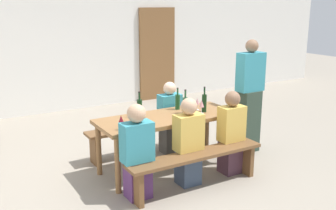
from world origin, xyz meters
name	(u,v)px	position (x,y,z in m)	size (l,w,h in m)	color
ground_plane	(168,169)	(0.00, 0.00, 0.00)	(24.00, 24.00, 0.00)	gray
back_wall	(75,33)	(0.00, 3.80, 1.60)	(14.00, 0.20, 3.20)	silver
wooden_door	(157,54)	(1.88, 3.66, 1.05)	(0.90, 0.06, 2.10)	brown
tasting_table	(168,122)	(0.00, 0.00, 0.66)	(1.90, 0.74, 0.75)	olive
bench_near	(196,161)	(0.00, -0.67, 0.35)	(1.80, 0.30, 0.45)	brown
bench_far	(145,131)	(0.00, 0.67, 0.35)	(1.80, 0.30, 0.45)	brown
wine_bottle_0	(185,105)	(0.27, 0.00, 0.87)	(0.07, 0.07, 0.33)	#234C2D
wine_bottle_1	(204,103)	(0.53, -0.08, 0.88)	(0.07, 0.07, 0.35)	#143319
wine_bottle_2	(178,101)	(0.29, 0.22, 0.86)	(0.07, 0.07, 0.31)	#194723
wine_bottle_3	(140,108)	(-0.35, 0.13, 0.88)	(0.07, 0.07, 0.34)	#143319
wine_glass_0	(202,104)	(0.45, -0.12, 0.88)	(0.07, 0.07, 0.19)	silver
wine_glass_1	(121,120)	(-0.77, -0.22, 0.88)	(0.06, 0.06, 0.18)	silver
wine_glass_2	(197,102)	(0.50, 0.05, 0.87)	(0.06, 0.06, 0.17)	silver
seated_guest_near_0	(137,154)	(-0.71, -0.52, 0.54)	(0.36, 0.24, 1.12)	#542F65
seated_guest_near_1	(188,144)	(-0.02, -0.52, 0.53)	(0.35, 0.24, 1.10)	#37475E
seated_guest_near_2	(231,134)	(0.65, -0.52, 0.53)	(0.33, 0.24, 1.11)	#4B2E3B
seated_guest_far_0	(170,119)	(0.34, 0.52, 0.52)	(0.33, 0.24, 1.09)	#434240
standing_host	(249,99)	(1.40, -0.02, 0.82)	(0.41, 0.24, 1.69)	#2F4235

